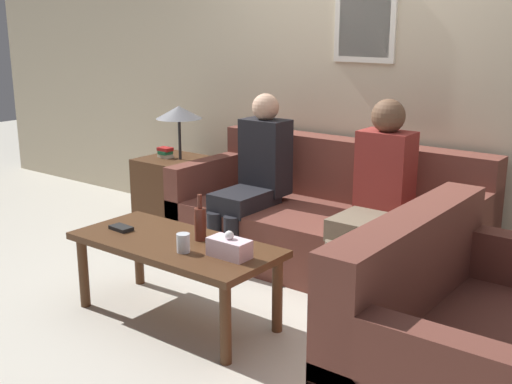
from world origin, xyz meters
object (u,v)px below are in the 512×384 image
(wine_bottle, at_px, (200,223))
(couch_side, at_px, (471,351))
(couch_main, at_px, (326,225))
(coffee_table, at_px, (175,252))
(teddy_bear, at_px, (345,351))
(person_right, at_px, (376,192))
(person_left, at_px, (255,173))
(drinking_glass, at_px, (183,243))

(wine_bottle, bearing_deg, couch_side, 0.46)
(couch_side, bearing_deg, couch_main, 51.16)
(coffee_table, bearing_deg, teddy_bear, 0.94)
(couch_side, bearing_deg, person_right, 44.96)
(coffee_table, bearing_deg, person_left, 103.84)
(teddy_bear, bearing_deg, couch_side, 10.04)
(drinking_glass, height_order, person_right, person_right)
(drinking_glass, relative_size, person_left, 0.09)
(couch_main, bearing_deg, drinking_glass, -92.79)
(coffee_table, distance_m, person_right, 1.32)
(wine_bottle, distance_m, drinking_glass, 0.22)
(couch_main, relative_size, teddy_bear, 6.45)
(person_left, xyz_separation_m, teddy_bear, (1.38, -1.09, -0.48))
(couch_main, xyz_separation_m, couch_side, (1.44, -1.16, 0.00))
(couch_main, height_order, person_right, person_right)
(person_right, bearing_deg, couch_main, 158.92)
(drinking_glass, relative_size, teddy_bear, 0.31)
(couch_main, bearing_deg, couch_side, -38.84)
(person_left, bearing_deg, couch_main, 19.61)
(coffee_table, bearing_deg, drinking_glass, -31.13)
(wine_bottle, bearing_deg, couch_main, 83.78)
(coffee_table, relative_size, person_right, 1.02)
(wine_bottle, bearing_deg, person_right, 59.48)
(couch_main, bearing_deg, person_right, -21.08)
(wine_bottle, bearing_deg, person_left, 110.51)
(person_right, relative_size, teddy_bear, 3.63)
(teddy_bear, bearing_deg, drinking_glass, -172.99)
(drinking_glass, distance_m, teddy_bear, 1.03)
(couch_side, distance_m, drinking_glass, 1.55)
(person_left, bearing_deg, drinking_glass, -70.13)
(wine_bottle, distance_m, teddy_bear, 1.10)
(wine_bottle, height_order, person_left, person_left)
(couch_main, xyz_separation_m, drinking_glass, (-0.07, -1.38, 0.24))
(couch_main, height_order, couch_side, same)
(couch_side, height_order, person_left, person_left)
(drinking_glass, bearing_deg, person_left, 109.87)
(couch_side, height_order, drinking_glass, couch_side)
(coffee_table, height_order, wine_bottle, wine_bottle)
(wine_bottle, bearing_deg, teddy_bear, -4.97)
(couch_main, relative_size, drinking_glass, 20.86)
(couch_main, distance_m, coffee_table, 1.31)
(coffee_table, relative_size, wine_bottle, 4.62)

